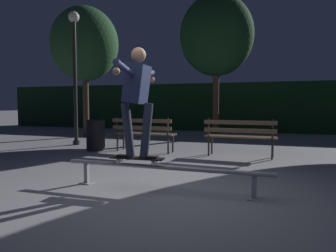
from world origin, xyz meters
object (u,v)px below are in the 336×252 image
object	(u,v)px
park_bench_left_center	(240,134)
tree_far_left	(85,44)
park_bench_leftmost	(143,131)
trash_can	(96,135)
skateboard	(137,158)
skateboarder	(137,93)
tree_behind_benches	(217,36)
lamp_post_left	(75,61)
grind_rail	(163,171)

from	to	relation	value
park_bench_left_center	tree_far_left	xyz separation A→B (m)	(-5.89, 2.78, 2.85)
park_bench_leftmost	trash_can	xyz separation A→B (m)	(-1.30, -0.13, -0.12)
skateboard	park_bench_leftmost	bearing A→B (deg)	111.85
skateboarder	tree_behind_benches	world-z (taller)	tree_behind_benches
lamp_post_left	trash_can	world-z (taller)	lamp_post_left
park_bench_leftmost	park_bench_left_center	bearing A→B (deg)	0.00
tree_behind_benches	trash_can	xyz separation A→B (m)	(-2.42, -4.09, -3.21)
skateboard	lamp_post_left	bearing A→B (deg)	134.36
skateboard	trash_can	world-z (taller)	trash_can
skateboarder	tree_behind_benches	size ratio (longest dim) A/B	0.31
grind_rail	lamp_post_left	world-z (taller)	lamp_post_left
trash_can	park_bench_leftmost	bearing A→B (deg)	5.53
tree_far_left	trash_can	xyz separation A→B (m)	(2.21, -2.90, -2.98)
grind_rail	skateboard	distance (m)	0.42
skateboarder	tree_far_left	xyz separation A→B (m)	(-4.77, 5.91, 2.02)
skateboarder	park_bench_leftmost	distance (m)	3.48
skateboarder	park_bench_leftmost	bearing A→B (deg)	111.90
tree_behind_benches	skateboarder	bearing A→B (deg)	-88.87
grind_rail	park_bench_leftmost	xyz separation A→B (m)	(-1.65, 3.14, 0.25)
lamp_post_left	trash_can	bearing A→B (deg)	-34.46
lamp_post_left	tree_behind_benches	bearing A→B (deg)	42.51
skateboarder	park_bench_left_center	bearing A→B (deg)	70.30
skateboarder	park_bench_leftmost	world-z (taller)	skateboarder
park_bench_left_center	lamp_post_left	bearing A→B (deg)	172.09
tree_far_left	tree_behind_benches	world-z (taller)	tree_behind_benches
trash_can	tree_behind_benches	bearing A→B (deg)	59.36
lamp_post_left	skateboarder	bearing A→B (deg)	-45.62
skateboard	lamp_post_left	world-z (taller)	lamp_post_left
park_bench_leftmost	tree_far_left	world-z (taller)	tree_far_left
skateboarder	lamp_post_left	distance (m)	5.45
tree_far_left	tree_behind_benches	size ratio (longest dim) A/B	0.94
skateboarder	lamp_post_left	bearing A→B (deg)	134.38
skateboard	park_bench_leftmost	distance (m)	3.38
grind_rail	park_bench_leftmost	distance (m)	3.55
tree_far_left	lamp_post_left	bearing A→B (deg)	-63.69
park_bench_leftmost	tree_behind_benches	bearing A→B (deg)	74.22
lamp_post_left	park_bench_left_center	bearing A→B (deg)	-7.91
park_bench_left_center	tree_behind_benches	size ratio (longest dim) A/B	0.32
grind_rail	park_bench_left_center	xyz separation A→B (m)	(0.74, 3.14, 0.25)
grind_rail	tree_far_left	xyz separation A→B (m)	(-5.15, 5.91, 3.11)
park_bench_leftmost	tree_far_left	distance (m)	5.31
skateboarder	park_bench_leftmost	size ratio (longest dim) A/B	0.96
grind_rail	lamp_post_left	bearing A→B (deg)	137.19
tree_behind_benches	skateboard	bearing A→B (deg)	-88.89
skateboard	lamp_post_left	size ratio (longest dim) A/B	0.20
park_bench_leftmost	trash_can	size ratio (longest dim) A/B	2.02
tree_far_left	lamp_post_left	world-z (taller)	tree_far_left
skateboarder	lamp_post_left	world-z (taller)	lamp_post_left
tree_behind_benches	lamp_post_left	bearing A→B (deg)	-137.49
grind_rail	skateboarder	world-z (taller)	skateboarder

